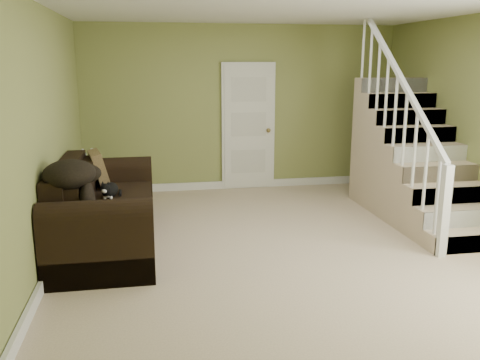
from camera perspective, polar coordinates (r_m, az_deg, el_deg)
name	(u,v)px	position (r m, az deg, el deg)	size (l,w,h in m)	color
floor	(285,245)	(5.83, 5.03, -7.28)	(5.00, 5.50, 0.01)	tan
ceiling	(290,4)	(5.49, 5.61, 19.05)	(5.00, 5.50, 0.01)	white
wall_back	(242,108)	(8.18, 0.19, 8.06)	(5.00, 0.04, 2.60)	#86904D
wall_front	(417,197)	(2.99, 19.24, -1.77)	(5.00, 0.04, 2.60)	#86904D
wall_left	(43,137)	(5.42, -21.21, 4.52)	(0.04, 5.50, 2.60)	#86904D
baseboard_back	(242,184)	(8.35, 0.22, -0.46)	(5.00, 0.04, 0.12)	white
baseboard_left	(57,254)	(5.72, -19.87, -7.83)	(0.04, 5.50, 0.12)	white
door	(248,127)	(8.19, 0.94, 5.99)	(0.86, 0.12, 2.02)	white
staircase	(410,167)	(7.26, 18.51, 1.44)	(1.00, 2.51, 2.82)	tan
sofa	(102,214)	(5.91, -15.23, -3.75)	(1.03, 2.38, 0.94)	black
side_table	(94,189)	(7.18, -16.13, -1.02)	(0.65, 0.65, 0.88)	black
cat	(110,190)	(5.99, -14.40, -1.10)	(0.24, 0.47, 0.23)	black
banana	(113,209)	(5.45, -14.04, -3.18)	(0.05, 0.16, 0.05)	yellow
throw_pillow	(100,170)	(6.51, -15.46, 1.04)	(0.12, 0.48, 0.48)	#48341C
throw_blanket	(69,174)	(5.15, -18.63, 0.64)	(0.49, 0.65, 0.27)	black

